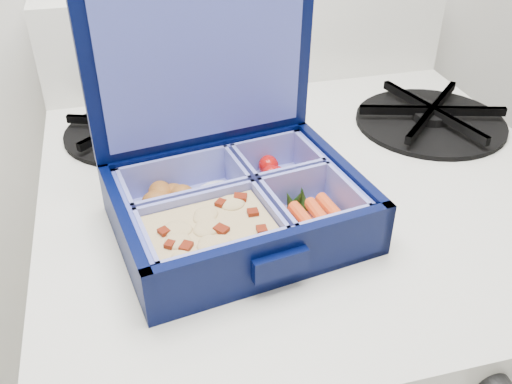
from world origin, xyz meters
name	(u,v)px	position (x,y,z in m)	size (l,w,h in m)	color
bento_box	(238,207)	(-0.77, 1.59, 0.93)	(0.24, 0.19, 0.06)	black
burner_grate	(432,114)	(-0.47, 1.75, 0.92)	(0.20, 0.20, 0.03)	black
burner_grate_rear	(131,127)	(-0.86, 1.82, 0.92)	(0.17, 0.17, 0.02)	black
fork	(256,158)	(-0.72, 1.72, 0.91)	(0.02, 0.17, 0.01)	silver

